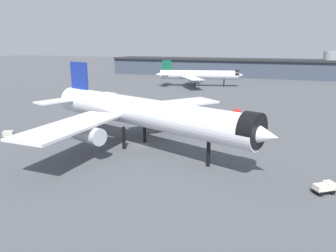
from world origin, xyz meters
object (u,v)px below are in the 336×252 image
Objects in this scene: airliner_far_taxiway at (199,75)px; service_truck_front at (237,115)px; traffic_cone_near_nose at (192,116)px; baggage_cart_trailing at (9,134)px; baggage_tug_wing at (324,188)px; airliner_near_gate at (141,113)px.

airliner_far_taxiway is 81.86m from service_truck_front.
airliner_far_taxiway is at bearing -169.35° from service_truck_front.
airliner_far_taxiway is 78.52m from traffic_cone_near_nose.
baggage_cart_trailing is 3.96× the size of traffic_cone_near_nose.
service_truck_front is at bearing 12.39° from baggage_cart_trailing.
traffic_cone_near_nose is at bearing -90.69° from airliner_far_taxiway.
airliner_far_taxiway reaches higher than service_truck_front.
baggage_tug_wing is (19.98, -46.56, -0.62)m from service_truck_front.
service_truck_front is 2.08× the size of baggage_cart_trailing.
service_truck_front is at bearing 78.56° from baggage_tug_wing.
service_truck_front is at bearing 3.26° from traffic_cone_near_nose.
baggage_tug_wing is 71.72m from baggage_cart_trailing.
service_truck_front is 1.65× the size of baggage_tug_wing.
airliner_far_taxiway reaches higher than baggage_tug_wing.
airliner_near_gate is 34.60m from traffic_cone_near_nose.
airliner_near_gate is 111.02m from airliner_far_taxiway.
baggage_cart_trailing is at bearing -134.76° from traffic_cone_near_nose.
baggage_tug_wing is at bearing -53.40° from traffic_cone_near_nose.
airliner_far_taxiway is 8.20× the size of service_truck_front.
airliner_near_gate is at bearing -95.78° from airliner_far_taxiway.
airliner_far_taxiway is 17.07× the size of baggage_cart_trailing.
baggage_cart_trailing is (-71.25, 8.20, 0.00)m from baggage_tug_wing.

